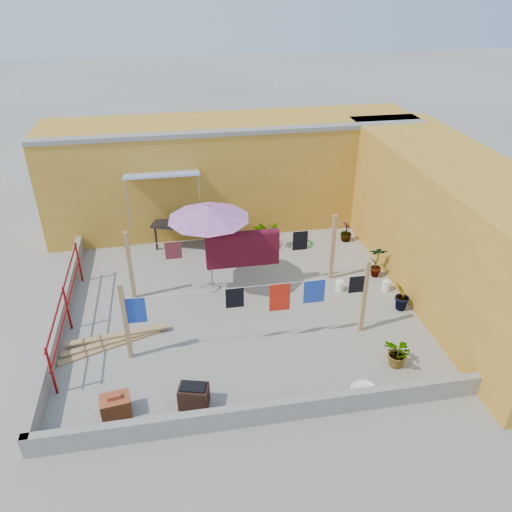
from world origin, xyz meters
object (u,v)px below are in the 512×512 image
Objects in this scene: green_hose at (304,243)px; plant_back_a at (265,234)px; outdoor_table at (184,224)px; water_jug_b at (340,286)px; patio_umbrella at (208,213)px; water_jug_a at (386,286)px; brick_stack at (116,406)px; white_basin at (364,390)px; brazier at (194,396)px.

plant_back_a reaches higher than green_hose.
outdoor_table is at bearing 171.87° from green_hose.
green_hose is (-0.25, 2.51, -0.10)m from water_jug_b.
water_jug_b is at bearing -11.86° from patio_umbrella.
water_jug_a is (4.83, -3.19, -0.57)m from outdoor_table.
brick_stack reaches higher than water_jug_b.
outdoor_table is 3.69× the size of white_basin.
green_hose is 0.64× the size of plant_back_a.
outdoor_table is at bearing 115.43° from white_basin.
white_basin is 5.99m from plant_back_a.
water_jug_b reaches higher than white_basin.
outdoor_table is (-0.55, 2.35, -1.39)m from patio_umbrella.
water_jug_a is at bearing -33.48° from outdoor_table.
water_jug_b is at bearing 79.44° from white_basin.
brick_stack is 6.10m from water_jug_b.
brick_stack is 1.77× the size of water_jug_b.
patio_umbrella is 3.99m from green_hose.
patio_umbrella is 2.78m from outdoor_table.
plant_back_a reaches higher than white_basin.
plant_back_a is (-0.78, 5.93, 0.38)m from white_basin.
brick_stack is at bearing -149.27° from water_jug_b.
brick_stack is (-1.57, -6.12, -0.51)m from outdoor_table.
water_jug_a is 0.37× the size of plant_back_a.
green_hose is (3.59, 5.68, -0.20)m from brazier.
plant_back_a is (-1.16, 0.02, 0.39)m from green_hose.
plant_back_a is (-2.57, 2.72, 0.29)m from water_jug_a.
water_jug_b is (0.63, 3.40, 0.10)m from white_basin.
outdoor_table reaches higher than brazier.
green_hose is (3.43, -0.49, -0.67)m from outdoor_table.
brazier is 1.20× the size of white_basin.
white_basin is 3.67m from water_jug_a.
brazier is at bearing -149.23° from water_jug_a.
patio_umbrella is 3.04m from plant_back_a.
patio_umbrella reaches higher than water_jug_b.
patio_umbrella is at bearing 168.82° from water_jug_a.
patio_umbrella reaches higher than green_hose.
outdoor_table is 6.19m from brazier.
white_basin is (4.61, -0.28, -0.15)m from brick_stack.
plant_back_a is (2.43, 5.70, 0.19)m from brazier.
brick_stack is (-2.12, -3.77, -1.90)m from patio_umbrella.
brazier is (1.40, -0.05, 0.04)m from brick_stack.
patio_umbrella is at bearing -132.32° from plant_back_a.
patio_umbrella is 4.25× the size of green_hose.
outdoor_table is at bearing 168.29° from plant_back_a.
patio_umbrella reaches higher than plant_back_a.
outdoor_table reaches higher than green_hose.
white_basin is (2.49, -4.05, -2.05)m from patio_umbrella.
plant_back_a is at bearing 55.88° from brick_stack.
water_jug_b is at bearing 39.47° from brazier.
water_jug_a is 0.97× the size of water_jug_b.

